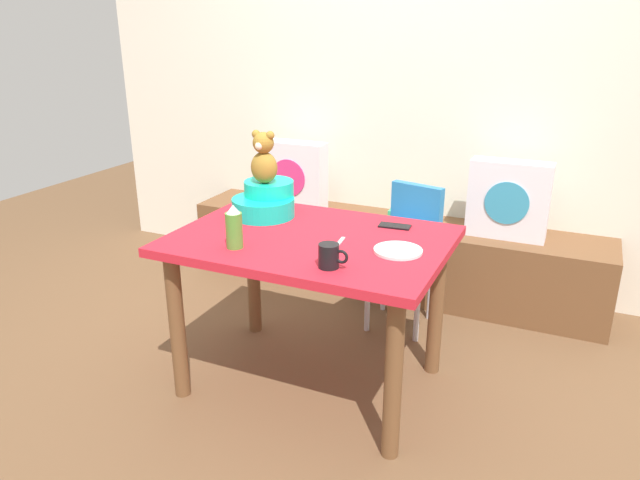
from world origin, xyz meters
TOP-DOWN VIEW (x-y plane):
  - ground_plane at (0.00, 0.00)m, footprint 8.00×8.00m
  - back_wall at (0.00, 1.44)m, footprint 4.40×0.10m
  - window_bench at (0.00, 1.17)m, footprint 2.60×0.44m
  - pillow_floral_left at (-0.67, 1.15)m, footprint 0.44×0.15m
  - pillow_floral_right at (0.69, 1.15)m, footprint 0.44×0.15m
  - book_stack at (0.10, 1.17)m, footprint 0.20×0.14m
  - dining_table at (0.00, 0.00)m, footprint 1.18×0.85m
  - highchair at (0.21, 0.74)m, footprint 0.39×0.50m
  - infant_seat_teal at (-0.33, 0.19)m, footprint 0.30×0.33m
  - teddy_bear at (-0.33, 0.19)m, footprint 0.13×0.12m
  - ketchup_bottle at (-0.23, -0.25)m, footprint 0.07×0.07m
  - coffee_mug at (0.21, -0.28)m, footprint 0.12×0.08m
  - dinner_plate_near at (0.40, -0.02)m, footprint 0.20×0.20m
  - cell_phone at (0.30, 0.28)m, footprint 0.15×0.08m
  - table_fork at (0.15, -0.04)m, footprint 0.04×0.17m

SIDE VIEW (x-z plane):
  - ground_plane at x=0.00m, z-range 0.00..0.00m
  - window_bench at x=0.00m, z-range 0.00..0.46m
  - book_stack at x=0.10m, z-range 0.46..0.54m
  - highchair at x=0.21m, z-range 0.13..0.92m
  - dining_table at x=0.00m, z-range 0.26..1.00m
  - pillow_floral_left at x=-0.67m, z-range 0.46..0.90m
  - pillow_floral_right at x=0.69m, z-range 0.46..0.90m
  - table_fork at x=0.15m, z-range 0.74..0.75m
  - cell_phone at x=0.30m, z-range 0.74..0.75m
  - dinner_plate_near at x=0.40m, z-range 0.74..0.75m
  - coffee_mug at x=0.21m, z-range 0.74..0.84m
  - infant_seat_teal at x=-0.33m, z-range 0.73..0.89m
  - ketchup_bottle at x=-0.23m, z-range 0.73..0.92m
  - teddy_bear at x=-0.33m, z-range 0.89..1.14m
  - back_wall at x=0.00m, z-range 0.00..2.60m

